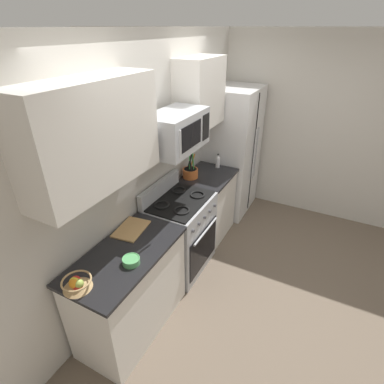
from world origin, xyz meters
TOP-DOWN VIEW (x-y plane):
  - ground_plane at (0.00, 0.00)m, footprint 16.00×16.00m
  - wall_back at (0.00, 0.97)m, footprint 8.00×0.10m
  - counter_left at (-0.96, 0.61)m, footprint 1.14×0.58m
  - range_oven at (-0.00, 0.61)m, footprint 0.76×0.63m
  - counter_right at (0.76, 0.61)m, footprint 0.73×0.58m
  - refrigerator at (1.56, 0.59)m, footprint 0.84×0.69m
  - wall_right at (2.08, 0.00)m, footprint 0.10×8.00m
  - microwave at (-0.00, 0.63)m, footprint 0.71×0.44m
  - upper_cabinets_left at (-0.96, 0.75)m, footprint 1.13×0.34m
  - upper_cabinets_right at (0.76, 0.75)m, footprint 0.72×0.34m
  - utensil_crock at (0.59, 0.79)m, footprint 0.19×0.19m
  - fruit_basket at (-1.43, 0.67)m, footprint 0.22×0.22m
  - apple_loose at (-1.45, 0.65)m, footprint 0.07×0.07m
  - cutting_board at (-0.67, 0.77)m, footprint 0.38×0.29m
  - bottle_vinegar at (1.03, 0.60)m, footprint 0.06×0.06m
  - prep_bowl at (-1.04, 0.48)m, footprint 0.15×0.15m

SIDE VIEW (x-z plane):
  - ground_plane at x=0.00m, z-range 0.00..0.00m
  - counter_left at x=-0.96m, z-range 0.00..0.91m
  - counter_right at x=0.76m, z-range 0.00..0.91m
  - range_oven at x=0.00m, z-range -0.07..1.02m
  - cutting_board at x=-0.67m, z-range 0.91..0.93m
  - prep_bowl at x=-1.04m, z-range 0.91..0.97m
  - refrigerator at x=1.56m, z-range 0.00..1.88m
  - apple_loose at x=-1.45m, z-range 0.91..0.98m
  - fruit_basket at x=-1.43m, z-range 0.91..1.01m
  - utensil_crock at x=0.59m, z-range 0.81..1.15m
  - bottle_vinegar at x=1.03m, z-range 0.90..1.09m
  - wall_back at x=0.00m, z-range 0.00..2.60m
  - wall_right at x=2.08m, z-range 0.00..2.60m
  - microwave at x=0.00m, z-range 1.52..1.89m
  - upper_cabinets_right at x=0.76m, z-range 1.54..2.31m
  - upper_cabinets_left at x=-0.96m, z-range 1.54..2.31m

